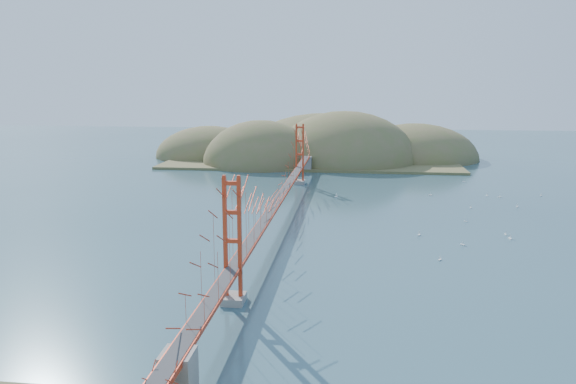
# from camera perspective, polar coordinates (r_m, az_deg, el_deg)

# --- Properties ---
(ground) EXTENTS (320.00, 320.00, 0.00)m
(ground) POSITION_cam_1_polar(r_m,az_deg,el_deg) (80.11, -0.95, -3.02)
(ground) COLOR #2F505E
(ground) RESTS_ON ground
(bridge) EXTENTS (2.20, 94.40, 12.00)m
(bridge) POSITION_cam_1_polar(r_m,az_deg,el_deg) (78.86, -0.95, 1.95)
(bridge) COLOR gray
(bridge) RESTS_ON ground
(far_headlands) EXTENTS (84.00, 58.00, 25.00)m
(far_headlands) POSITION_cam_1_polar(r_m,az_deg,el_deg) (147.01, 3.54, 3.50)
(far_headlands) COLOR brown
(far_headlands) RESTS_ON ground
(sailboat_4) EXTENTS (0.55, 0.57, 0.64)m
(sailboat_4) POSITION_cam_1_polar(r_m,az_deg,el_deg) (92.96, 18.07, -1.49)
(sailboat_4) COLOR white
(sailboat_4) RESTS_ON ground
(sailboat_3) EXTENTS (0.67, 0.67, 0.71)m
(sailboat_3) POSITION_cam_1_polar(r_m,az_deg,el_deg) (97.41, 4.94, -0.40)
(sailboat_3) COLOR white
(sailboat_3) RESTS_ON ground
(sailboat_9) EXTENTS (0.62, 0.62, 0.68)m
(sailboat_9) POSITION_cam_1_polar(r_m,az_deg,el_deg) (96.01, 22.25, -1.38)
(sailboat_9) COLOR white
(sailboat_9) RESTS_ON ground
(sailboat_1) EXTENTS (0.48, 0.52, 0.58)m
(sailboat_1) POSITION_cam_1_polar(r_m,az_deg,el_deg) (78.71, 21.24, -3.96)
(sailboat_1) COLOR white
(sailboat_1) RESTS_ON ground
(sailboat_14) EXTENTS (0.62, 0.62, 0.65)m
(sailboat_14) POSITION_cam_1_polar(r_m,az_deg,el_deg) (65.37, 15.18, -6.60)
(sailboat_14) COLOR white
(sailboat_14) RESTS_ON ground
(sailboat_12) EXTENTS (0.60, 0.53, 0.68)m
(sailboat_12) POSITION_cam_1_polar(r_m,az_deg,el_deg) (101.29, 14.26, -0.26)
(sailboat_12) COLOR white
(sailboat_12) RESTS_ON ground
(sailboat_0) EXTENTS (0.66, 0.66, 0.74)m
(sailboat_0) POSITION_cam_1_polar(r_m,az_deg,el_deg) (74.96, 13.18, -4.20)
(sailboat_0) COLOR white
(sailboat_0) RESTS_ON ground
(sailboat_17) EXTENTS (0.62, 0.59, 0.70)m
(sailboat_17) POSITION_cam_1_polar(r_m,az_deg,el_deg) (103.15, 20.71, -0.44)
(sailboat_17) COLOR white
(sailboat_17) RESTS_ON ground
(sailboat_8) EXTENTS (0.63, 0.63, 0.66)m
(sailboat_8) POSITION_cam_1_polar(r_m,az_deg,el_deg) (107.08, 24.31, -0.31)
(sailboat_8) COLOR white
(sailboat_8) RESTS_ON ground
(sailboat_7) EXTENTS (0.55, 0.49, 0.63)m
(sailboat_7) POSITION_cam_1_polar(r_m,az_deg,el_deg) (116.41, 17.44, 1.03)
(sailboat_7) COLOR white
(sailboat_7) RESTS_ON ground
(sailboat_16) EXTENTS (0.56, 0.56, 0.58)m
(sailboat_16) POSITION_cam_1_polar(r_m,az_deg,el_deg) (83.85, 17.59, -2.81)
(sailboat_16) COLOR white
(sailboat_16) RESTS_ON ground
(sailboat_6) EXTENTS (0.69, 0.69, 0.72)m
(sailboat_6) POSITION_cam_1_polar(r_m,az_deg,el_deg) (72.00, 17.32, -5.06)
(sailboat_6) COLOR white
(sailboat_6) RESTS_ON ground
(sailboat_5) EXTENTS (0.62, 0.66, 0.74)m
(sailboat_5) POSITION_cam_1_polar(r_m,az_deg,el_deg) (76.75, 21.66, -4.35)
(sailboat_5) COLOR white
(sailboat_5) RESTS_ON ground
(sailboat_15) EXTENTS (0.49, 0.54, 0.62)m
(sailboat_15) POSITION_cam_1_polar(r_m,az_deg,el_deg) (103.91, 19.57, -0.29)
(sailboat_15) COLOR white
(sailboat_15) RESTS_ON ground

